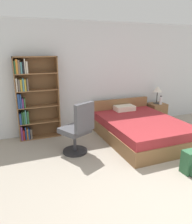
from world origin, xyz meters
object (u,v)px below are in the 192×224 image
(bed, at_px, (140,128))
(table_lamp, at_px, (158,90))
(office_chair, at_px, (78,130))
(bookshelf, at_px, (32,99))
(nightstand, at_px, (156,113))
(water_bottle, at_px, (161,100))

(bed, xyz_separation_m, table_lamp, (1.07, 0.86, 0.66))
(office_chair, bearing_deg, bookshelf, 121.59)
(bed, distance_m, office_chair, 1.54)
(nightstand, bearing_deg, office_chair, -158.15)
(office_chair, distance_m, table_lamp, 2.81)
(bookshelf, relative_size, water_bottle, 7.77)
(nightstand, bearing_deg, bookshelf, 178.15)
(bed, distance_m, table_lamp, 1.52)
(bed, distance_m, water_bottle, 1.38)
(bookshelf, xyz_separation_m, table_lamp, (3.27, -0.08, -0.02))
(table_lamp, bearing_deg, bed, -141.25)
(office_chair, relative_size, water_bottle, 4.47)
(water_bottle, bearing_deg, nightstand, 106.37)
(bed, relative_size, water_bottle, 8.90)
(bookshelf, xyz_separation_m, office_chair, (0.70, -1.14, -0.43))
(bed, height_order, water_bottle, water_bottle)
(water_bottle, bearing_deg, bed, -146.35)
(bed, bearing_deg, office_chair, -172.32)
(table_lamp, bearing_deg, water_bottle, -73.67)
(bookshelf, relative_size, table_lamp, 3.86)
(office_chair, bearing_deg, water_bottle, 19.75)
(office_chair, relative_size, nightstand, 1.97)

